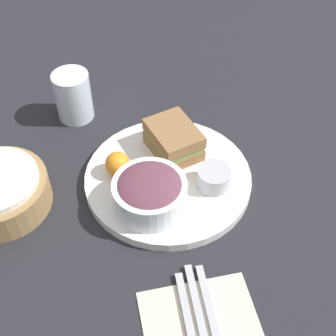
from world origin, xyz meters
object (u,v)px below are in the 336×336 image
object	(u,v)px
drink_glass	(73,96)
spoon	(187,316)
plate	(168,178)
knife	(199,314)
dressing_cup	(214,178)
salad_bowl	(150,192)
sandwich	(174,140)
fork	(210,312)

from	to	relation	value
drink_glass	spoon	bearing A→B (deg)	-165.98
plate	knife	size ratio (longest dim) A/B	1.85
dressing_cup	plate	bearing A→B (deg)	62.51
salad_bowl	drink_glass	bearing A→B (deg)	20.60
plate	sandwich	xyz separation A→B (m)	(0.06, -0.02, 0.04)
plate	dressing_cup	bearing A→B (deg)	-117.49
sandwich	salad_bowl	bearing A→B (deg)	150.48
sandwich	plate	bearing A→B (deg)	158.66
sandwich	fork	xyz separation A→B (m)	(-0.34, 0.02, -0.04)
sandwich	fork	size ratio (longest dim) A/B	0.77
fork	knife	xyz separation A→B (m)	(0.00, 0.02, 0.00)
sandwich	knife	world-z (taller)	sandwich
drink_glass	knife	distance (m)	0.53
fork	knife	world-z (taller)	same
fork	spoon	world-z (taller)	same
spoon	knife	bearing A→B (deg)	90.00
dressing_cup	drink_glass	xyz separation A→B (m)	(0.27, 0.24, 0.02)
dressing_cup	knife	size ratio (longest dim) A/B	0.37
knife	drink_glass	bearing A→B (deg)	-161.77
dressing_cup	knife	world-z (taller)	dressing_cup
plate	knife	distance (m)	0.28
dressing_cup	sandwich	bearing A→B (deg)	27.21
spoon	dressing_cup	bearing A→B (deg)	157.98
plate	fork	bearing A→B (deg)	-178.65
salad_bowl	knife	size ratio (longest dim) A/B	0.77
dressing_cup	fork	xyz separation A→B (m)	(-0.24, 0.07, -0.03)
sandwich	salad_bowl	size ratio (longest dim) A/B	0.96
drink_glass	spoon	world-z (taller)	drink_glass
drink_glass	knife	world-z (taller)	drink_glass
drink_glass	spoon	xyz separation A→B (m)	(-0.51, -0.13, -0.05)
plate	dressing_cup	world-z (taller)	dressing_cup
dressing_cup	spoon	size ratio (longest dim) A/B	0.43
spoon	drink_glass	bearing A→B (deg)	-163.63
knife	salad_bowl	bearing A→B (deg)	-168.57
fork	sandwich	bearing A→B (deg)	179.32
sandwich	salad_bowl	world-z (taller)	salad_bowl
fork	spoon	bearing A→B (deg)	-90.00
salad_bowl	knife	xyz separation A→B (m)	(-0.22, -0.03, -0.05)
plate	dressing_cup	size ratio (longest dim) A/B	5.06
plate	drink_glass	world-z (taller)	drink_glass
dressing_cup	knife	xyz separation A→B (m)	(-0.24, 0.09, -0.03)
fork	knife	bearing A→B (deg)	-90.00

